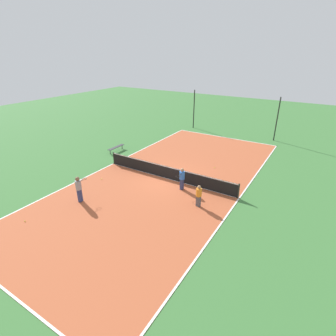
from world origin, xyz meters
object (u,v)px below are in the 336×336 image
tennis_ball_right_alley (25,221)px  tennis_ball_far_baseline (215,168)px  player_near_blue (182,177)px  player_center_orange (199,195)px  fence_post_back_left (194,109)px  fence_post_back_right (277,119)px  tennis_ball_near_net (137,169)px  player_baseline_gray (79,187)px  bench (116,147)px  tennis_ball_left_sideline (102,179)px  tennis_net (168,172)px

tennis_ball_right_alley → tennis_ball_far_baseline: bearing=63.5°
player_near_blue → player_center_orange: bearing=53.0°
fence_post_back_left → fence_post_back_right: bearing=0.0°
tennis_ball_near_net → player_center_orange: bearing=-19.9°
player_baseline_gray → tennis_ball_near_net: (0.01, 5.87, -0.97)m
bench → tennis_ball_near_net: bearing=-118.0°
tennis_ball_near_net → fence_post_back_right: size_ratio=0.01×
tennis_ball_left_sideline → fence_post_back_right: size_ratio=0.01×
tennis_ball_left_sideline → fence_post_back_left: 16.79m
player_near_blue → fence_post_back_left: 16.22m
bench → player_center_orange: size_ratio=1.37×
player_near_blue → tennis_ball_far_baseline: size_ratio=23.47×
tennis_ball_near_net → fence_post_back_left: size_ratio=0.01×
tennis_net → tennis_ball_far_baseline: tennis_net is taller
tennis_net → tennis_ball_right_alley: bearing=-114.4°
tennis_ball_far_baseline → tennis_ball_near_net: same height
fence_post_back_right → tennis_ball_left_sideline: bearing=-118.5°
player_baseline_gray → tennis_ball_left_sideline: size_ratio=25.64×
tennis_net → player_center_orange: player_center_orange is taller
bench → tennis_ball_right_alley: (3.28, -11.32, -0.34)m
player_baseline_gray → player_near_blue: size_ratio=1.09×
tennis_net → fence_post_back_left: fence_post_back_left is taller
player_near_blue → tennis_ball_far_baseline: bearing=171.1°
tennis_ball_left_sideline → tennis_ball_near_net: same height
player_center_orange → tennis_net: bearing=-17.2°
player_center_orange → tennis_ball_near_net: player_center_orange is taller
tennis_ball_right_alley → fence_post_back_left: 22.92m
tennis_ball_left_sideline → tennis_ball_far_baseline: (6.42, 6.43, 0.00)m
fence_post_back_left → fence_post_back_right: same height
bench → fence_post_back_left: 11.89m
tennis_ball_left_sideline → tennis_ball_right_alley: bearing=-88.7°
tennis_ball_left_sideline → bench: bearing=121.4°
player_center_orange → fence_post_back_right: bearing=-79.5°
tennis_net → bench: bearing=161.8°
bench → tennis_ball_far_baseline: bench is taller
player_center_orange → bench: bearing=-8.3°
fence_post_back_right → tennis_ball_right_alley: bearing=-111.3°
tennis_ball_near_net → tennis_net: bearing=-2.8°
bench → tennis_ball_right_alley: bench is taller
bench → player_center_orange: (10.93, -4.67, 0.44)m
fence_post_back_right → fence_post_back_left: bearing=180.0°
tennis_net → bench: (-7.32, 2.41, -0.16)m
player_center_orange → player_baseline_gray: player_baseline_gray is taller
tennis_net → player_center_orange: size_ratio=7.55×
tennis_ball_left_sideline → tennis_ball_right_alley: same height
player_baseline_gray → tennis_ball_near_net: player_baseline_gray is taller
player_near_blue → fence_post_back_right: bearing=166.0°
bench → tennis_ball_left_sideline: size_ratio=29.10×
tennis_ball_near_net → fence_post_back_right: 16.01m
tennis_ball_far_baseline → fence_post_back_left: fence_post_back_left is taller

